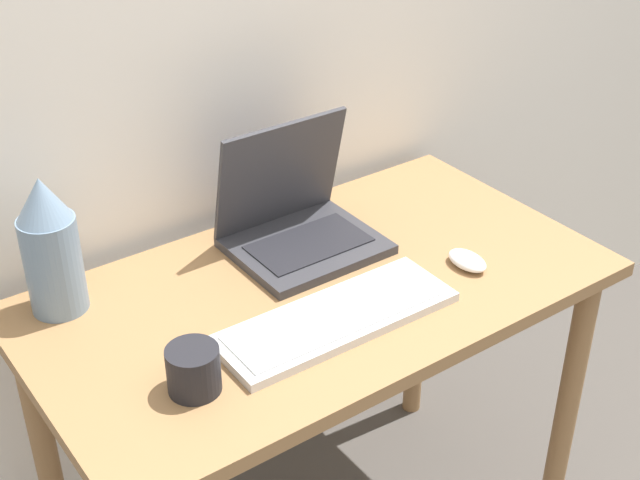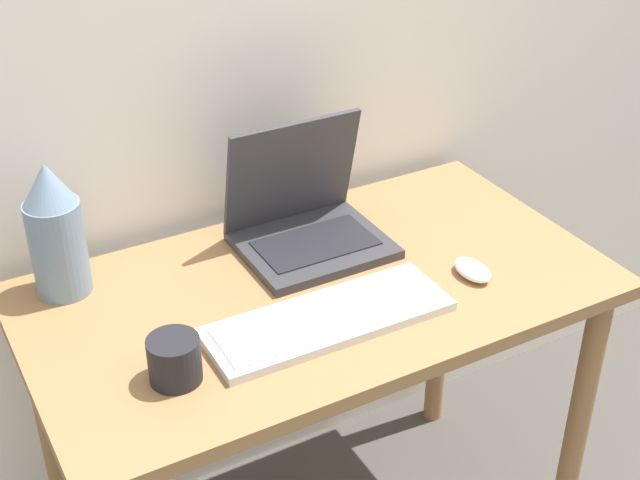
{
  "view_description": "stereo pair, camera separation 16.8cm",
  "coord_description": "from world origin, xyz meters",
  "px_view_note": "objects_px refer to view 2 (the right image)",
  "views": [
    {
      "loc": [
        -0.84,
        -0.86,
        1.74
      ],
      "look_at": [
        0.0,
        0.31,
        0.87
      ],
      "focal_mm": 50.0,
      "sensor_mm": 36.0,
      "label": 1
    },
    {
      "loc": [
        -0.69,
        -0.95,
        1.74
      ],
      "look_at": [
        0.0,
        0.31,
        0.87
      ],
      "focal_mm": 50.0,
      "sensor_mm": 36.0,
      "label": 2
    }
  ],
  "objects_px": {
    "keyboard": "(328,319)",
    "mouse": "(472,270)",
    "laptop": "(305,219)",
    "mug": "(174,360)",
    "vase": "(55,231)"
  },
  "relations": [
    {
      "from": "vase",
      "to": "mug",
      "type": "xyz_separation_m",
      "value": [
        0.09,
        -0.35,
        -0.09
      ]
    },
    {
      "from": "keyboard",
      "to": "mug",
      "type": "bearing_deg",
      "value": -177.82
    },
    {
      "from": "mug",
      "to": "vase",
      "type": "bearing_deg",
      "value": 104.48
    },
    {
      "from": "keyboard",
      "to": "mug",
      "type": "distance_m",
      "value": 0.3
    },
    {
      "from": "keyboard",
      "to": "mug",
      "type": "height_order",
      "value": "mug"
    },
    {
      "from": "keyboard",
      "to": "vase",
      "type": "bearing_deg",
      "value": 138.89
    },
    {
      "from": "vase",
      "to": "mug",
      "type": "relative_size",
      "value": 3.04
    },
    {
      "from": "laptop",
      "to": "mouse",
      "type": "xyz_separation_m",
      "value": [
        0.23,
        -0.27,
        -0.04
      ]
    },
    {
      "from": "mouse",
      "to": "vase",
      "type": "xyz_separation_m",
      "value": [
        -0.71,
        0.34,
        0.12
      ]
    },
    {
      "from": "mouse",
      "to": "vase",
      "type": "height_order",
      "value": "vase"
    },
    {
      "from": "laptop",
      "to": "vase",
      "type": "bearing_deg",
      "value": 171.98
    },
    {
      "from": "keyboard",
      "to": "vase",
      "type": "xyz_separation_m",
      "value": [
        -0.39,
        0.34,
        0.12
      ]
    },
    {
      "from": "keyboard",
      "to": "mouse",
      "type": "bearing_deg",
      "value": -0.3
    },
    {
      "from": "laptop",
      "to": "mug",
      "type": "distance_m",
      "value": 0.49
    },
    {
      "from": "keyboard",
      "to": "mouse",
      "type": "height_order",
      "value": "mouse"
    }
  ]
}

